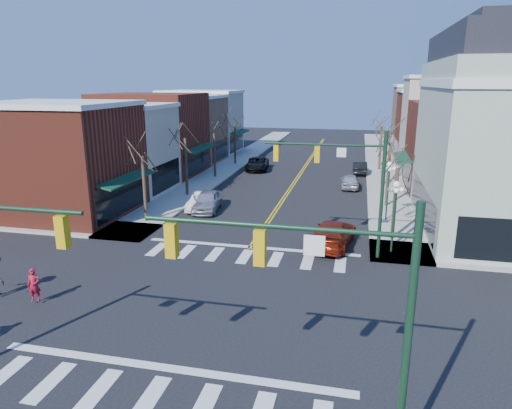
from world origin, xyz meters
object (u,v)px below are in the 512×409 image
Objects in this scene: car_right_mid at (350,181)px; car_right_far at (360,168)px; car_left_near at (207,201)px; pedestrian_red_a at (34,285)px; lamppost_corner at (395,205)px; car_left_far at (257,164)px; lamppost_midblock at (389,181)px; car_left_mid at (203,201)px; car_right_near at (333,233)px.

car_right_far is at bearing -99.78° from car_right_mid.
pedestrian_red_a is (-2.62, -16.38, 0.15)m from car_left_near.
car_left_far is at bearing 119.27° from lamppost_corner.
lamppost_corner is 24.19m from car_right_far.
lamppost_midblock is 1.07× the size of car_left_mid.
lamppost_corner and lamppost_midblock have the same top height.
car_left_mid is 16.94m from car_left_far.
pedestrian_red_a is at bearing -105.64° from car_left_near.
car_right_far is at bearing 94.59° from lamppost_corner.
car_left_far is (0.14, 17.17, -0.06)m from car_left_near.
lamppost_corner reaches higher than car_left_near.
car_left_near is 1.11× the size of car_left_mid.
car_left_mid is (-0.47, 0.23, -0.10)m from car_left_near.
car_left_near is 16.59m from pedestrian_red_a.
lamppost_midblock reaches higher than car_right_far.
pedestrian_red_a is (-13.18, -26.64, 0.24)m from car_right_mid.
lamppost_corner is 0.96× the size of car_left_near.
car_left_near is at bearing 41.35° from car_right_mid.
car_left_mid is 14.91m from car_right_mid.
car_right_near is (9.98, -5.77, 0.00)m from car_left_near.
lamppost_midblock is 13.56m from car_left_near.
car_right_near is at bearing 168.68° from lamppost_corner.
car_right_mid is at bearing 37.61° from car_left_near.
car_left_near is 11.53m from car_right_near.
car_left_far is 3.33× the size of pedestrian_red_a.
lamppost_corner is 1.08× the size of car_right_mid.
car_right_near is (-3.40, 0.68, -2.19)m from lamppost_corner.
car_right_near is (-3.40, -5.82, -2.19)m from lamppost_midblock.
lamppost_corner is at bearing -24.21° from car_left_mid.
car_left_mid is at bearing 179.23° from lamppost_midblock.
car_right_near reaches higher than car_right_far.
pedestrian_red_a is at bearing -102.07° from car_left_far.
lamppost_corner is at bearing 92.07° from car_right_far.
lamppost_midblock is 10.84m from car_right_mid.
car_right_far is 2.64× the size of pedestrian_red_a.
lamppost_corner is 1.06× the size of car_right_far.
car_left_near is at bearing -22.29° from car_right_near.
car_left_mid is 0.99× the size of car_right_far.
lamppost_corner is 1.00× the size of lamppost_midblock.
car_right_mid is 2.59× the size of pedestrian_red_a.
car_right_far is at bearing 57.01° from car_left_mid.
lamppost_midblock reaches higher than pedestrian_red_a.
car_right_near is at bearing -120.30° from lamppost_midblock.
car_right_near is at bearing -74.15° from car_left_far.
lamppost_midblock is at bearing 0.79° from car_left_mid.
lamppost_midblock is (0.00, 6.50, 0.00)m from lamppost_corner.
lamppost_midblock reaches higher than car_left_near.
car_right_near reaches higher than car_left_near.
car_right_mid is at bearing -84.33° from car_right_near.
car_left_far is at bearing -0.59° from car_right_far.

